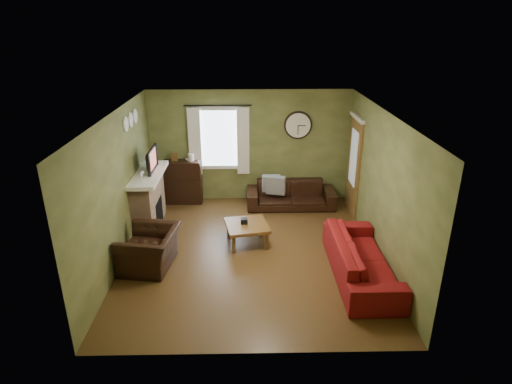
{
  "coord_description": "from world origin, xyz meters",
  "views": [
    {
      "loc": [
        -0.05,
        -6.96,
        4.04
      ],
      "look_at": [
        0.1,
        0.4,
        1.05
      ],
      "focal_mm": 30.0,
      "sensor_mm": 36.0,
      "label": 1
    }
  ],
  "objects_px": {
    "coffee_table": "(247,234)",
    "armchair": "(150,249)",
    "sofa_red": "(361,258)",
    "bookshelf": "(183,182)",
    "sofa_brown": "(291,195)"
  },
  "relations": [
    {
      "from": "sofa_red",
      "to": "coffee_table",
      "type": "relative_size",
      "value": 2.96
    },
    {
      "from": "coffee_table",
      "to": "armchair",
      "type": "bearing_deg",
      "value": -155.11
    },
    {
      "from": "armchair",
      "to": "coffee_table",
      "type": "xyz_separation_m",
      "value": [
        1.68,
        0.78,
        -0.13
      ]
    },
    {
      "from": "bookshelf",
      "to": "sofa_red",
      "type": "relative_size",
      "value": 0.45
    },
    {
      "from": "bookshelf",
      "to": "armchair",
      "type": "distance_m",
      "value": 2.85
    },
    {
      "from": "coffee_table",
      "to": "sofa_brown",
      "type": "bearing_deg",
      "value": 59.89
    },
    {
      "from": "sofa_red",
      "to": "bookshelf",
      "type": "bearing_deg",
      "value": 46.54
    },
    {
      "from": "armchair",
      "to": "coffee_table",
      "type": "bearing_deg",
      "value": 122.69
    },
    {
      "from": "sofa_red",
      "to": "coffee_table",
      "type": "distance_m",
      "value": 2.24
    },
    {
      "from": "sofa_brown",
      "to": "sofa_red",
      "type": "distance_m",
      "value": 3.04
    },
    {
      "from": "sofa_red",
      "to": "armchair",
      "type": "xyz_separation_m",
      "value": [
        -3.59,
        0.38,
        0.0
      ]
    },
    {
      "from": "bookshelf",
      "to": "sofa_red",
      "type": "height_order",
      "value": "bookshelf"
    },
    {
      "from": "sofa_brown",
      "to": "sofa_red",
      "type": "height_order",
      "value": "sofa_red"
    },
    {
      "from": "sofa_red",
      "to": "sofa_brown",
      "type": "bearing_deg",
      "value": 17.13
    },
    {
      "from": "armchair",
      "to": "coffee_table",
      "type": "height_order",
      "value": "armchair"
    }
  ]
}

